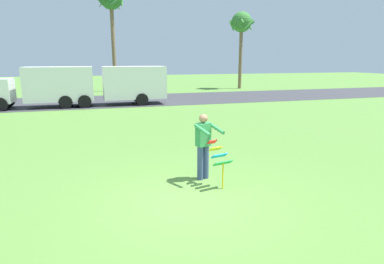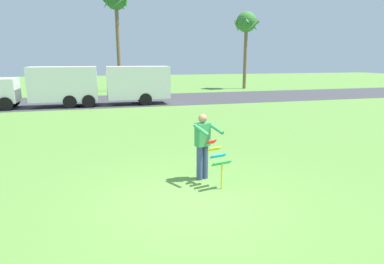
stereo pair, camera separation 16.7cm
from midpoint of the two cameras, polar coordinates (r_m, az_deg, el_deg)
ground_plane at (r=7.28m, az=-0.62°, el=-12.31°), size 120.00×120.00×0.00m
road_strip at (r=25.55m, az=-12.58°, el=5.45°), size 120.00×8.00×0.01m
person_kite_flyer at (r=8.32m, az=1.50°, el=-2.14°), size 0.69×0.76×1.73m
kite_held at (r=7.90m, az=4.23°, el=-4.44°), size 0.53×0.69×1.13m
parked_truck_white_box at (r=23.16m, az=-24.55°, el=7.41°), size 6.70×2.13×2.62m
parked_truck_grey_van at (r=23.03m, az=-12.40°, el=8.22°), size 6.71×2.15×2.62m
palm_tree_right_near at (r=33.61m, az=-14.20°, el=21.14°), size 2.58×2.71×9.76m
palm_tree_centre_far at (r=35.91m, az=8.58°, el=18.13°), size 2.58×2.71×7.96m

